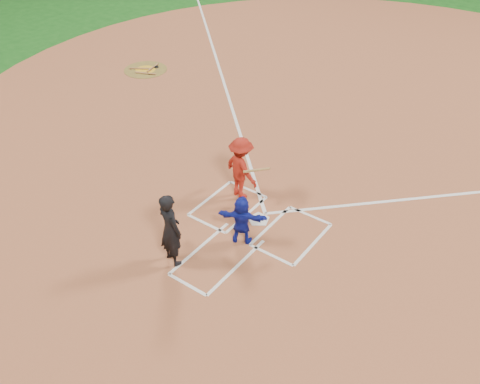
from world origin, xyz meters
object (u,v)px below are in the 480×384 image
Objects in this scene: home_plate at (259,219)px; catcher at (242,220)px; batter_at_plate at (241,168)px; on_deck_circle at (146,70)px; umpire at (170,229)px.

catcher is (0.11, -0.90, 0.64)m from home_plate.
on_deck_circle is at bearing 150.38° from batter_at_plate.
umpire is at bearing -86.02° from batter_at_plate.
home_plate is 0.35× the size of on_deck_circle.
home_plate is at bearing -107.47° from catcher.
home_plate is at bearing -29.77° from on_deck_circle.
umpire is (-0.77, -2.39, 0.93)m from home_plate.
catcher is 0.73× the size of batter_at_plate.
home_plate reaches higher than on_deck_circle.
catcher is at bearing 97.22° from home_plate.
batter_at_plate is at bearing -30.90° from home_plate.
batter_at_plate reaches higher than catcher.
catcher is 1.86m from batter_at_plate.
batter_at_plate is (-0.21, 2.98, -0.06)m from umpire.
on_deck_circle is at bearing -58.30° from catcher.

